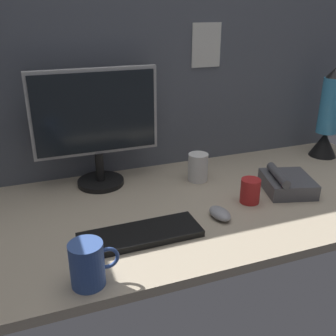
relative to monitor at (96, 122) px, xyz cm
name	(u,v)px	position (x,y,z in cm)	size (l,w,h in cm)	color
ground_plane	(195,203)	(29.82, -25.15, -26.55)	(180.00, 80.00, 3.00)	tan
cubicle_wall_back	(161,77)	(29.85, 12.35, 12.86)	(180.00, 5.50, 75.78)	#565B66
monitor	(96,122)	(0.00, 0.00, 0.00)	(46.96, 18.00, 44.64)	black
keyboard	(140,235)	(3.87, -42.42, -24.05)	(37.00, 13.00, 2.00)	black
mouse	(220,213)	(31.83, -40.30, -23.35)	(5.60, 9.60, 3.40)	#99999E
mug_red_plastic	(250,191)	(46.97, -33.91, -20.64)	(6.93, 6.93, 8.81)	red
mug_ceramic_blue	(88,264)	(-14.20, -58.05, -19.04)	(12.58, 8.65, 11.96)	#38569E
mug_ceramic_white	(198,167)	(37.30, -10.45, -19.45)	(7.89, 7.89, 11.19)	white
lava_lamp	(328,120)	(103.27, -5.61, -8.06)	(12.37, 12.37, 40.49)	black
desk_phone	(287,183)	(64.71, -30.89, -21.86)	(21.48, 22.87, 8.80)	#4C4C51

